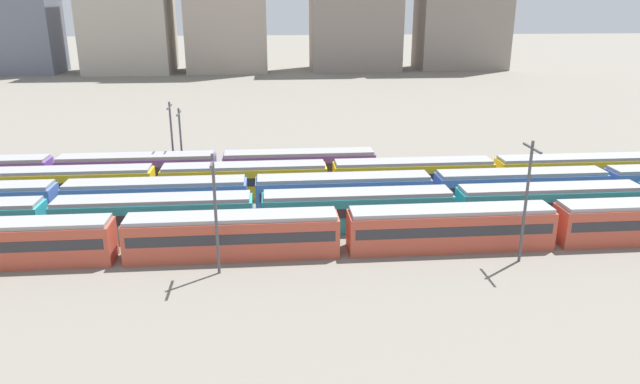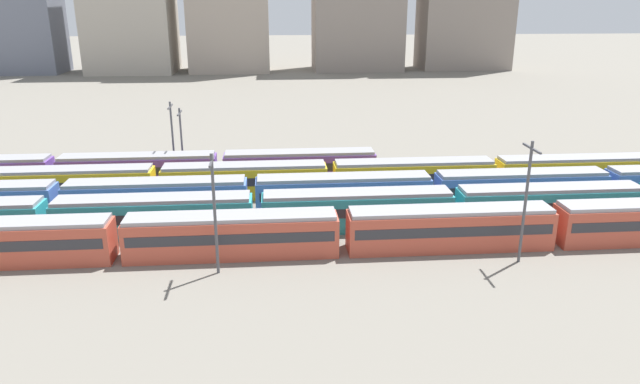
% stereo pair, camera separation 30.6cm
% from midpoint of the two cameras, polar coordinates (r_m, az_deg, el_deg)
% --- Properties ---
extents(ground_plane, '(600.00, 600.00, 0.00)m').
position_cam_midpoint_polar(ground_plane, '(64.81, -26.44, -2.43)').
color(ground_plane, slate).
extents(train_track_0, '(112.50, 3.06, 3.75)m').
position_cam_midpoint_polar(train_track_0, '(55.71, 21.82, -2.94)').
color(train_track_0, '#BC4C38').
rests_on(train_track_0, ground_plane).
extents(train_track_1, '(93.60, 3.06, 3.75)m').
position_cam_midpoint_polar(train_track_1, '(55.27, 3.52, -1.75)').
color(train_track_1, teal).
rests_on(train_track_1, ground_plane).
extents(train_track_2, '(93.60, 3.06, 3.75)m').
position_cam_midpoint_polar(train_track_2, '(60.04, 2.15, -0.06)').
color(train_track_2, '#4C70BC').
rests_on(train_track_2, ground_plane).
extents(train_track_3, '(93.60, 3.06, 3.75)m').
position_cam_midpoint_polar(train_track_3, '(66.47, 8.98, 1.57)').
color(train_track_3, yellow).
rests_on(train_track_3, ground_plane).
extents(train_track_4, '(55.80, 3.06, 3.75)m').
position_cam_midpoint_polar(train_track_4, '(71.25, -17.53, 2.08)').
color(train_track_4, '#6B429E').
rests_on(train_track_4, ground_plane).
extents(catenary_pole_0, '(0.24, 3.20, 9.91)m').
position_cam_midpoint_polar(catenary_pole_0, '(45.72, -10.41, -1.63)').
color(catenary_pole_0, '#4C4C51').
rests_on(catenary_pole_0, ground_plane).
extents(catenary_pole_1, '(0.24, 3.20, 9.33)m').
position_cam_midpoint_polar(catenary_pole_1, '(72.65, -14.46, 5.36)').
color(catenary_pole_1, '#4C4C51').
rests_on(catenary_pole_1, ground_plane).
extents(catenary_pole_2, '(0.24, 3.20, 10.38)m').
position_cam_midpoint_polar(catenary_pole_2, '(49.84, 19.43, -0.42)').
color(catenary_pole_2, '#4C4C51').
rests_on(catenary_pole_2, ground_plane).
extents(catenary_pole_3, '(0.24, 3.20, 8.60)m').
position_cam_midpoint_polar(catenary_pole_3, '(72.28, -13.62, 5.05)').
color(catenary_pole_3, '#4C4C51').
rests_on(catenary_pole_3, ground_plane).
extents(distant_building_0, '(23.35, 15.15, 36.43)m').
position_cam_midpoint_polar(distant_building_0, '(194.26, -28.04, 15.63)').
color(distant_building_0, slate).
rests_on(distant_building_0, ground_plane).
extents(distant_building_1, '(24.39, 21.40, 40.04)m').
position_cam_midpoint_polar(distant_building_1, '(184.74, -18.53, 17.31)').
color(distant_building_1, '#B2A899').
rests_on(distant_building_1, ground_plane).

